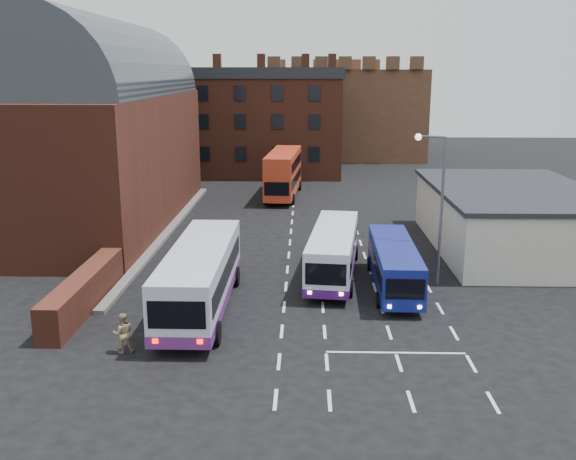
{
  "coord_description": "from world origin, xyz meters",
  "views": [
    {
      "loc": [
        1.04,
        -28.67,
        11.83
      ],
      "look_at": [
        0.0,
        10.0,
        2.2
      ],
      "focal_mm": 40.0,
      "sensor_mm": 36.0,
      "label": 1
    }
  ],
  "objects_px": {
    "street_lamp": "(437,196)",
    "pedestrian_beige": "(123,333)",
    "bus_blue": "(394,263)",
    "bus_white_inbound": "(333,249)",
    "bus_red_double": "(283,173)",
    "bus_white_outbound": "(200,273)",
    "pedestrian_red": "(166,325)"
  },
  "relations": [
    {
      "from": "bus_white_inbound",
      "to": "pedestrian_beige",
      "type": "bearing_deg",
      "value": 55.43
    },
    {
      "from": "bus_red_double",
      "to": "pedestrian_beige",
      "type": "bearing_deg",
      "value": 85.06
    },
    {
      "from": "bus_red_double",
      "to": "bus_white_outbound",
      "type": "bearing_deg",
      "value": 88.24
    },
    {
      "from": "bus_white_inbound",
      "to": "street_lamp",
      "type": "bearing_deg",
      "value": 174.26
    },
    {
      "from": "bus_white_outbound",
      "to": "bus_white_inbound",
      "type": "height_order",
      "value": "bus_white_outbound"
    },
    {
      "from": "bus_white_inbound",
      "to": "pedestrian_red",
      "type": "xyz_separation_m",
      "value": [
        -7.91,
        -9.37,
        -0.97
      ]
    },
    {
      "from": "bus_blue",
      "to": "pedestrian_beige",
      "type": "distance_m",
      "value": 15.41
    },
    {
      "from": "bus_white_inbound",
      "to": "bus_blue",
      "type": "height_order",
      "value": "bus_white_inbound"
    },
    {
      "from": "bus_red_double",
      "to": "street_lamp",
      "type": "xyz_separation_m",
      "value": [
        9.35,
        -25.67,
        2.8
      ]
    },
    {
      "from": "bus_red_double",
      "to": "bus_blue",
      "type": "bearing_deg",
      "value": 109.08
    },
    {
      "from": "bus_blue",
      "to": "street_lamp",
      "type": "distance_m",
      "value": 4.39
    },
    {
      "from": "bus_blue",
      "to": "bus_red_double",
      "type": "relative_size",
      "value": 0.85
    },
    {
      "from": "bus_white_outbound",
      "to": "bus_white_inbound",
      "type": "xyz_separation_m",
      "value": [
        6.92,
        5.6,
        -0.26
      ]
    },
    {
      "from": "bus_blue",
      "to": "bus_red_double",
      "type": "xyz_separation_m",
      "value": [
        -7.03,
        26.55,
        0.81
      ]
    },
    {
      "from": "street_lamp",
      "to": "pedestrian_red",
      "type": "relative_size",
      "value": 5.98
    },
    {
      "from": "pedestrian_beige",
      "to": "bus_red_double",
      "type": "bearing_deg",
      "value": -116.43
    },
    {
      "from": "pedestrian_beige",
      "to": "bus_white_inbound",
      "type": "bearing_deg",
      "value": -148.48
    },
    {
      "from": "bus_white_outbound",
      "to": "bus_blue",
      "type": "bearing_deg",
      "value": 18.94
    },
    {
      "from": "bus_blue",
      "to": "street_lamp",
      "type": "xyz_separation_m",
      "value": [
        2.32,
        0.89,
        3.61
      ]
    },
    {
      "from": "bus_red_double",
      "to": "street_lamp",
      "type": "bearing_deg",
      "value": 114.27
    },
    {
      "from": "bus_white_inbound",
      "to": "street_lamp",
      "type": "xyz_separation_m",
      "value": [
        5.59,
        -1.23,
        3.44
      ]
    },
    {
      "from": "street_lamp",
      "to": "pedestrian_beige",
      "type": "relative_size",
      "value": 4.75
    },
    {
      "from": "bus_white_outbound",
      "to": "bus_red_double",
      "type": "relative_size",
      "value": 1.09
    },
    {
      "from": "bus_white_inbound",
      "to": "pedestrian_red",
      "type": "bearing_deg",
      "value": 56.5
    },
    {
      "from": "bus_red_double",
      "to": "street_lamp",
      "type": "relative_size",
      "value": 1.31
    },
    {
      "from": "bus_white_outbound",
      "to": "street_lamp",
      "type": "bearing_deg",
      "value": 19.32
    },
    {
      "from": "bus_white_outbound",
      "to": "pedestrian_red",
      "type": "height_order",
      "value": "bus_white_outbound"
    },
    {
      "from": "street_lamp",
      "to": "pedestrian_red",
      "type": "distance_m",
      "value": 16.37
    },
    {
      "from": "street_lamp",
      "to": "bus_white_inbound",
      "type": "bearing_deg",
      "value": 167.59
    },
    {
      "from": "bus_blue",
      "to": "pedestrian_beige",
      "type": "relative_size",
      "value": 5.28
    },
    {
      "from": "bus_white_inbound",
      "to": "pedestrian_red",
      "type": "height_order",
      "value": "bus_white_inbound"
    },
    {
      "from": "bus_white_outbound",
      "to": "bus_white_inbound",
      "type": "bearing_deg",
      "value": 39.05
    }
  ]
}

